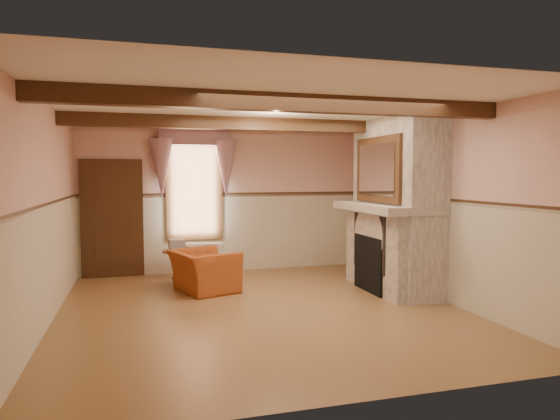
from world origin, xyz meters
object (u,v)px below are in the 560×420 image
object	(u,v)px
radiator	(204,259)
oil_lamp	(370,194)
bowl	(387,201)
armchair	(204,271)
side_table	(177,265)
mantel_clock	(371,196)

from	to	relation	value
radiator	oil_lamp	size ratio (longest dim) A/B	2.50
bowl	oil_lamp	size ratio (longest dim) A/B	1.16
armchair	side_table	bearing A→B (deg)	1.55
armchair	mantel_clock	bearing A→B (deg)	-111.70
mantel_clock	side_table	bearing A→B (deg)	160.70
oil_lamp	armchair	bearing A→B (deg)	177.69
radiator	mantel_clock	size ratio (longest dim) A/B	2.92
bowl	side_table	bearing A→B (deg)	152.32
bowl	oil_lamp	bearing A→B (deg)	90.00
oil_lamp	bowl	bearing A→B (deg)	-90.00
radiator	mantel_clock	bearing A→B (deg)	-14.50
armchair	oil_lamp	xyz separation A→B (m)	(2.88, -0.12, 1.23)
armchair	oil_lamp	distance (m)	3.13
armchair	radiator	world-z (taller)	armchair
radiator	oil_lamp	xyz separation A→B (m)	(2.69, -1.49, 1.26)
side_table	bowl	world-z (taller)	bowl
side_table	bowl	bearing A→B (deg)	-27.68
mantel_clock	radiator	bearing A→B (deg)	150.38
armchair	bowl	xyz separation A→B (m)	(2.88, -0.73, 1.13)
side_table	bowl	distance (m)	3.83
bowl	mantel_clock	bearing A→B (deg)	90.00
radiator	side_table	bearing A→B (deg)	-128.02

